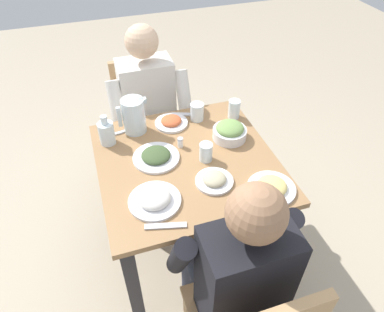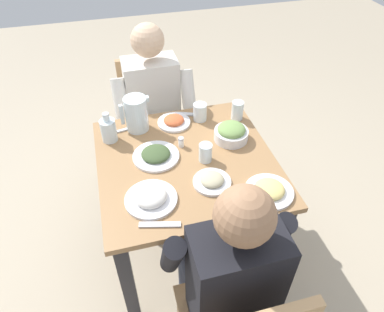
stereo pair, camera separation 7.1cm
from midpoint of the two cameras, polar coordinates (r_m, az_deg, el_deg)
ground_plane at (r=2.26m, az=0.20°, el=-14.25°), size 8.00×8.00×0.00m
dining_table at (r=1.80m, az=0.25°, el=-3.63°), size 0.85×0.85×0.72m
chair_near at (r=2.44m, az=-5.70°, el=6.66°), size 0.40×0.40×0.86m
diner_near at (r=2.19m, az=-4.97°, el=6.84°), size 0.48×0.53×1.15m
diner_far at (r=1.45m, az=6.90°, el=-17.61°), size 0.48×0.53×1.15m
water_pitcher at (r=1.87m, az=-7.95°, el=6.78°), size 0.16×0.12×0.19m
salad_bowl at (r=1.83m, az=7.50°, el=3.77°), size 0.18×0.18×0.09m
plate_yoghurt at (r=1.52m, az=-5.36°, el=-6.70°), size 0.23×0.23×0.06m
plate_dolmas at (r=1.72m, az=-4.70°, el=0.16°), size 0.23×0.23×0.04m
plate_rice_curry at (r=1.94m, az=-1.90°, el=5.66°), size 0.18×0.18×0.04m
plate_beans at (r=1.59m, az=4.55°, el=-4.03°), size 0.17×0.17×0.04m
plate_fries at (r=1.59m, az=13.68°, el=-5.43°), size 0.22×0.22×0.05m
water_glass_by_pitcher at (r=1.97m, az=8.41°, el=7.30°), size 0.07×0.07×0.11m
water_glass_far_right at (r=1.68m, az=3.41°, el=0.54°), size 0.06×0.06×0.09m
water_glass_near_left at (r=1.95m, az=2.35°, el=7.12°), size 0.08×0.08×0.10m
oil_carafe at (r=1.84m, az=-12.27°, el=3.96°), size 0.08×0.08×0.16m
salt_shaker at (r=1.77m, az=-0.77°, el=2.26°), size 0.03×0.03×0.05m
fork_near at (r=2.01m, az=0.62°, el=6.76°), size 0.17×0.08×0.01m
knife_near at (r=1.92m, az=-10.25°, el=4.10°), size 0.19×0.05×0.01m
fork_far at (r=1.45m, az=-3.80°, el=-11.07°), size 0.17×0.07×0.01m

